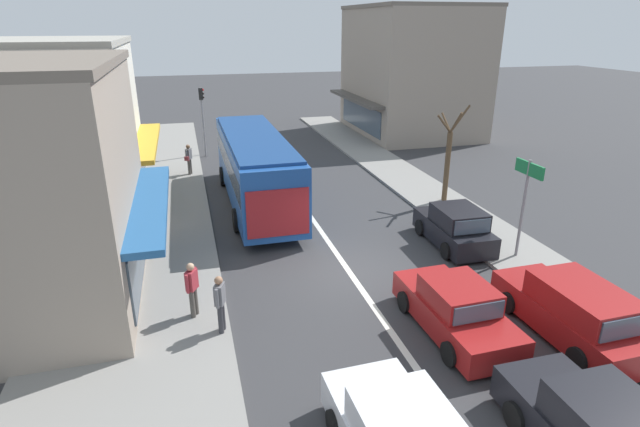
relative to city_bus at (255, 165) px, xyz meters
The scene contains 16 objects.
ground_plane 7.86m from the city_bus, 74.73° to the right, with size 140.00×140.00×0.00m, color #353538.
lane_centre_line 4.34m from the city_bus, 59.12° to the right, with size 0.20×28.00×0.01m, color silver.
sidewalk_left 5.30m from the city_bus, 164.16° to the right, with size 5.20×44.00×0.14m, color gray.
kerb_right 8.52m from the city_bus, ahead, with size 2.80×44.00×0.12m, color gray.
shopfront_mid_block 8.67m from the city_bus, 164.07° to the left, with size 7.12×8.64×7.23m.
building_right_far 18.91m from the city_bus, 43.90° to the left, with size 8.80×10.00×9.02m.
city_bus is the anchor object (origin of this frame).
sedan_adjacent_lane_trail 12.10m from the city_bus, 72.28° to the right, with size 1.98×4.24×1.47m.
parked_wagon_kerb_front 14.14m from the city_bus, 62.30° to the right, with size 2.00×4.53×1.58m.
parked_hatchback_kerb_second 9.20m from the city_bus, 44.81° to the right, with size 1.90×3.74×1.54m.
traffic_light_downstreet 9.80m from the city_bus, 100.57° to the left, with size 0.33×0.24×4.20m.
directional_road_sign 11.40m from the city_bus, 44.91° to the right, with size 0.10×1.40×3.60m.
street_tree_right 8.70m from the city_bus, 13.56° to the right, with size 1.58×1.75×4.48m.
pedestrian_with_handbag_near 6.11m from the city_bus, 118.00° to the left, with size 0.43×0.65×1.63m.
pedestrian_browsing_midblock 9.61m from the city_bus, 108.86° to the right, with size 0.37×0.51×1.63m.
pedestrian_far_walker 10.35m from the city_bus, 103.53° to the right, with size 0.33×0.54×1.63m.
Camera 1 is at (-4.87, -14.29, 7.86)m, focal length 28.00 mm.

